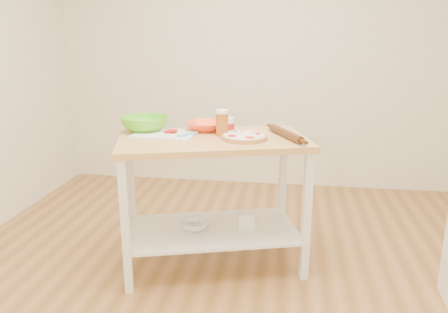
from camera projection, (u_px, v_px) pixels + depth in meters
name	position (u px, v px, depth m)	size (l,w,h in m)	color
room_shell	(221.00, 74.00, 2.21)	(4.04, 4.54, 2.74)	#AA753E
prep_island	(213.00, 174.00, 2.89)	(1.35, 0.97, 0.90)	#DDA55A
pizza	(244.00, 137.00, 2.78)	(0.29, 0.29, 0.05)	tan
cutting_board	(165.00, 133.00, 2.91)	(0.41, 0.32, 0.04)	white
spatula	(187.00, 135.00, 2.84)	(0.12, 0.13, 0.01)	#49AEB1
knife	(156.00, 129.00, 2.99)	(0.22, 0.19, 0.01)	silver
orange_bowl	(205.00, 126.00, 3.03)	(0.26, 0.26, 0.06)	#FF4F25
green_bowl	(145.00, 124.00, 3.00)	(0.32, 0.32, 0.10)	#5ACC20
beer_pint	(222.00, 123.00, 2.86)	(0.08, 0.08, 0.17)	#A95A1C
yogurt_tub	(227.00, 126.00, 2.91)	(0.09, 0.09, 0.20)	white
rolling_pin	(286.00, 134.00, 2.82)	(0.05, 0.05, 0.42)	#512C12
shelf_glass_bowl	(195.00, 225.00, 2.98)	(0.19, 0.19, 0.06)	silver
shelf_bin	(245.00, 219.00, 3.01)	(0.11, 0.11, 0.11)	white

